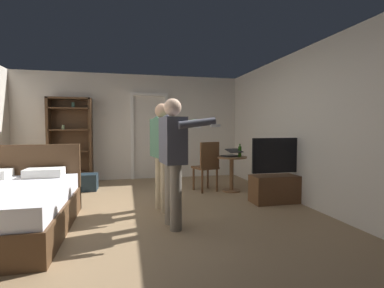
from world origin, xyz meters
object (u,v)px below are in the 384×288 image
bookshelf (70,137)px  person_blue_shirt (174,153)px  bottle_on_table (240,151)px  laptop (232,154)px  person_striped_shirt (163,148)px  suitcase_dark (83,182)px  tv_flatscreen (279,183)px  side_table (231,168)px  wooden_chair (207,164)px

bookshelf → person_blue_shirt: 3.87m
bottle_on_table → person_blue_shirt: person_blue_shirt is taller
laptop → person_striped_shirt: bearing=-148.1°
bookshelf → suitcase_dark: size_ratio=3.62×
tv_flatscreen → side_table: bearing=117.3°
bottle_on_table → side_table: bearing=150.3°
person_striped_shirt → side_table: bearing=32.7°
laptop → suitcase_dark: 3.04m
laptop → bottle_on_table: bottle_on_table is taller
bookshelf → laptop: size_ratio=4.72×
laptop → person_striped_shirt: person_striped_shirt is taller
tv_flatscreen → wooden_chair: (-0.97, 1.06, 0.22)m
bottle_on_table → person_blue_shirt: bearing=-133.9°
suitcase_dark → tv_flatscreen: bearing=-25.4°
bottle_on_table → suitcase_dark: (-3.03, 0.83, -0.64)m
suitcase_dark → side_table: bearing=-13.1°
laptop → person_blue_shirt: person_blue_shirt is taller
bookshelf → laptop: 3.70m
side_table → suitcase_dark: side_table is taller
bookshelf → wooden_chair: size_ratio=1.97×
tv_flatscreen → bottle_on_table: (-0.35, 0.88, 0.48)m
laptop → person_striped_shirt: 1.75m
person_blue_shirt → suitcase_dark: (-1.43, 2.49, -0.78)m
person_blue_shirt → person_striped_shirt: person_striped_shirt is taller
suitcase_dark → person_striped_shirt: bearing=-49.2°
bookshelf → tv_flatscreen: bookshelf is taller
laptop → person_striped_shirt: size_ratio=0.25×
wooden_chair → suitcase_dark: bearing=164.8°
wooden_chair → person_striped_shirt: 1.52m
laptop → suitcase_dark: laptop is taller
wooden_chair → person_striped_shirt: person_striped_shirt is taller
wooden_chair → person_blue_shirt: bearing=-118.1°
bottle_on_table → suitcase_dark: bottle_on_table is taller
bottle_on_table → person_striped_shirt: person_striped_shirt is taller
side_table → wooden_chair: bearing=168.7°
wooden_chair → person_blue_shirt: person_blue_shirt is taller
person_blue_shirt → bottle_on_table: bearing=46.1°
laptop → side_table: bearing=68.7°
bookshelf → side_table: 3.73m
bookshelf → wooden_chair: (2.80, -1.58, -0.50)m
suitcase_dark → wooden_chair: bearing=-13.7°
laptop → person_blue_shirt: 2.24m
bookshelf → person_striped_shirt: bookshelf is taller
wooden_chair → person_striped_shirt: size_ratio=0.60×
tv_flatscreen → wooden_chair: 1.45m
tv_flatscreen → laptop: 1.14m
person_blue_shirt → suitcase_dark: bearing=120.0°
bookshelf → person_blue_shirt: (1.82, -3.41, -0.10)m
tv_flatscreen → wooden_chair: size_ratio=1.11×
laptop → suitcase_dark: bearing=164.6°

